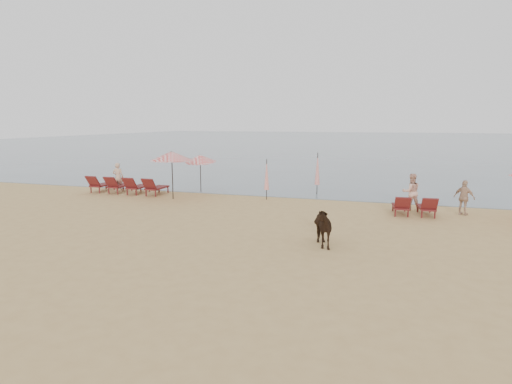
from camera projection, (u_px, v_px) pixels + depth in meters
The scene contains 12 objects.
ground at pixel (208, 252), 13.34m from camera, with size 120.00×120.00×0.00m, color tan.
sea at pixel (364, 141), 88.64m from camera, with size 160.00×140.00×0.06m, color #51606B.
lounger_cluster_left at pixel (127, 185), 24.00m from camera, with size 4.30×1.85×0.68m.
lounger_cluster_right at pixel (414, 206), 18.37m from camera, with size 1.82×1.76×0.61m.
umbrella_open_left_a at pixel (172, 156), 22.05m from camera, with size 2.20×2.20×2.51m.
umbrella_open_left_b at pixel (200, 158), 24.21m from camera, with size 1.76×1.79×2.24m.
umbrella_closed_left at pixel (267, 175), 22.01m from camera, with size 0.26×0.26×2.12m.
umbrella_closed_right at pixel (317, 169), 23.45m from camera, with size 0.28×0.28×2.33m.
cow at pixel (320, 226), 13.89m from camera, with size 0.71×1.57×1.32m, color black.
beachgoer_left at pixel (118, 177), 24.74m from camera, with size 0.61×0.40×1.67m, color tan.
beachgoer_right_a at pixel (411, 192), 19.49m from camera, with size 0.82×0.64×1.68m, color #DFA58B.
beachgoer_right_b at pixel (464, 198), 18.45m from camera, with size 0.89×0.37×1.52m, color tan.
Camera 1 is at (5.28, -11.82, 4.02)m, focal length 30.00 mm.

